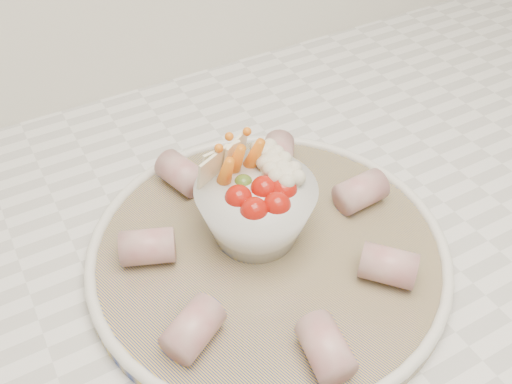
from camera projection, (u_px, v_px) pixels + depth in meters
kitchen_counter at (322, 361)px, 1.02m from camera, size 2.04×0.62×0.92m
serving_platter at (268, 250)px, 0.60m from camera, size 0.47×0.47×0.02m
veggie_bowl at (256, 205)px, 0.58m from camera, size 0.12×0.13×0.10m
cured_meat_rolls at (267, 236)px, 0.58m from camera, size 0.30×0.33×0.04m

